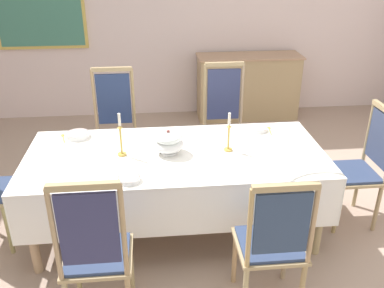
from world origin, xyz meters
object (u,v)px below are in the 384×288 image
object	(u,v)px
candlestick_east	(229,136)
chair_north_a	(115,128)
chair_south_b	(273,242)
chair_north_b	(225,123)
candlestick_west	(121,139)
chair_head_east	(361,165)
sideboard	(248,87)
chair_south_a	(95,250)
bowl_near_right	(78,135)
bowl_far_left	(129,179)
soup_tureen	(168,142)
bowl_near_left	(258,129)
spoon_secondary	(63,136)
spoon_primary	(269,129)
dining_table	(176,161)

from	to	relation	value
candlestick_east	chair_north_a	bearing A→B (deg)	136.55
chair_south_b	chair_north_b	size ratio (longest dim) A/B	0.87
chair_north_a	candlestick_west	world-z (taller)	chair_north_a
chair_south_b	candlestick_west	distance (m)	1.41
chair_south_b	candlestick_east	distance (m)	1.00
chair_head_east	sideboard	size ratio (longest dim) A/B	0.75
chair_south_a	bowl_near_right	size ratio (longest dim) A/B	5.76
bowl_far_left	candlestick_east	bearing A→B (deg)	27.81
soup_tureen	candlestick_west	distance (m)	0.38
chair_south_b	chair_north_b	xyz separation A→B (m)	(-0.00, 1.88, 0.05)
sideboard	bowl_near_left	bearing A→B (deg)	79.55
chair_north_b	spoon_secondary	distance (m)	1.64
chair_north_b	bowl_near_left	size ratio (longest dim) A/B	7.99
chair_south_b	candlestick_west	size ratio (longest dim) A/B	2.96
chair_head_east	bowl_near_left	bearing A→B (deg)	66.40
bowl_near_right	bowl_far_left	bearing A→B (deg)	-59.37
chair_south_b	spoon_primary	bearing A→B (deg)	76.57
chair_north_a	bowl_near_left	distance (m)	1.47
spoon_secondary	chair_head_east	bearing A→B (deg)	-24.41
dining_table	chair_north_b	world-z (taller)	chair_north_b
chair_south_b	chair_north_a	bearing A→B (deg)	121.07
soup_tureen	bowl_near_left	size ratio (longest dim) A/B	1.64
chair_south_b	chair_head_east	bearing A→B (deg)	41.91
bowl_near_left	sideboard	world-z (taller)	sideboard
bowl_far_left	spoon_primary	size ratio (longest dim) A/B	0.93
candlestick_east	spoon_secondary	size ratio (longest dim) A/B	1.90
chair_head_east	bowl_far_left	size ratio (longest dim) A/B	6.55
dining_table	chair_head_east	world-z (taller)	chair_head_east
soup_tureen	spoon_primary	distance (m)	1.02
candlestick_west	bowl_near_left	size ratio (longest dim) A/B	2.36
candlestick_east	bowl_near_left	bearing A→B (deg)	46.75
soup_tureen	spoon_primary	xyz separation A→B (m)	(0.94, 0.39, -0.09)
chair_north_b	soup_tureen	distance (m)	1.16
spoon_secondary	soup_tureen	bearing A→B (deg)	-39.46
bowl_near_right	chair_south_b	bearing A→B (deg)	-43.16
bowl_near_right	spoon_secondary	bearing A→B (deg)	169.32
chair_south_a	sideboard	size ratio (longest dim) A/B	0.79
soup_tureen	bowl_far_left	distance (m)	0.52
candlestick_west	spoon_secondary	xyz separation A→B (m)	(-0.54, 0.41, -0.14)
chair_north_a	bowl_near_left	size ratio (longest dim) A/B	7.85
candlestick_west	bowl_near_right	distance (m)	0.57
chair_south_b	candlestick_east	xyz separation A→B (m)	(-0.14, 0.93, 0.34)
candlestick_west	spoon_secondary	world-z (taller)	candlestick_west
chair_north_a	chair_north_b	world-z (taller)	chair_north_b
chair_south_b	bowl_far_left	distance (m)	1.09
bowl_near_left	spoon_secondary	distance (m)	1.75
spoon_primary	chair_north_b	bearing A→B (deg)	126.98
candlestick_west	chair_north_b	bearing A→B (deg)	43.33
soup_tureen	bowl_near_right	xyz separation A→B (m)	(-0.78, 0.38, -0.07)
chair_north_a	spoon_primary	bearing A→B (deg)	159.13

